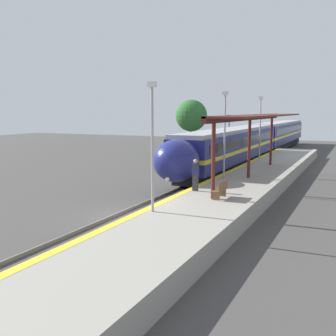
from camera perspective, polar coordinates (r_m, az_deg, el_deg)
The scene contains 13 objects.
ground_plane at distance 21.43m, azimuth -5.11°, elevation -6.61°, with size 120.00×120.00×0.00m, color #423F3D.
rail_left at distance 21.77m, azimuth -6.77°, elevation -6.20°, with size 0.08×90.00×0.15m, color slate.
rail_right at distance 21.08m, azimuth -3.40°, elevation -6.63°, with size 0.08×90.00×0.15m, color slate.
train at distance 47.86m, azimuth 12.18°, elevation 3.84°, with size 2.90×49.03×3.74m.
platform_right at distance 19.77m, azimuth 4.44°, elevation -6.43°, with size 4.28×64.00×0.95m.
platform_bench at distance 21.28m, azimuth 7.19°, elevation -2.87°, with size 0.44×1.41×0.89m.
person_waiting at distance 23.02m, azimuth 3.73°, elevation -0.87°, with size 0.36×0.23×1.75m.
railway_signal at distance 43.66m, azimuth 8.25°, elevation 4.61°, with size 0.28×0.28×4.86m.
lamppost_near at distance 18.00m, azimuth -2.15°, elevation 3.99°, with size 0.36×0.20×5.59m.
lamppost_mid at distance 27.71m, azimuth 7.69°, elevation 5.27°, with size 0.36×0.20×5.59m.
lamppost_far at distance 37.81m, azimuth 12.37°, elevation 5.83°, with size 0.36×0.20×5.59m.
station_canopy at distance 27.64m, azimuth 12.20°, elevation 6.53°, with size 2.02×17.52×4.12m.
background_tree_left at distance 54.17m, azimuth 3.18°, elevation 7.08°, with size 4.06×4.06×6.69m.
Camera 1 is at (10.37, -17.98, 5.34)m, focal length 45.00 mm.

